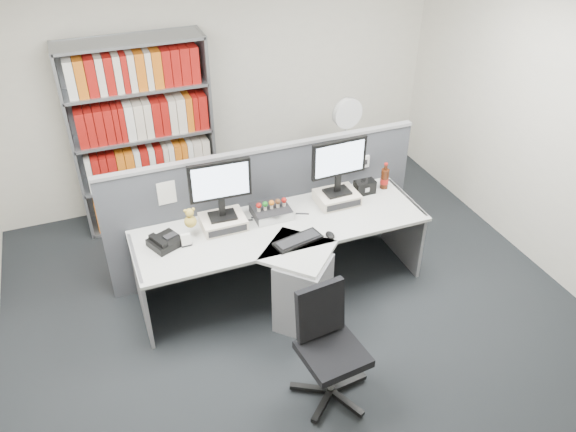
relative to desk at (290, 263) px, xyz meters
name	(u,v)px	position (x,y,z in m)	size (l,w,h in m)	color
ground	(316,346)	(0.00, -0.60, -0.46)	(5.50, 5.50, 0.00)	#232629
room_shell	(323,159)	(0.00, -0.60, 1.33)	(5.04, 5.54, 2.72)	silver
partition	(266,206)	(0.00, 0.65, 0.19)	(3.00, 0.08, 1.27)	#44464D
desk	(290,263)	(0.00, 0.00, 0.00)	(2.60, 1.20, 0.72)	beige
monitor_riser_left	(223,222)	(-0.48, 0.38, 0.31)	(0.38, 0.31, 0.10)	beige
monitor_riser_right	(337,197)	(0.62, 0.38, 0.31)	(0.38, 0.31, 0.10)	beige
monitor_left	(220,185)	(-0.48, 0.38, 0.69)	(0.53, 0.18, 0.54)	black
monitor_right	(339,162)	(0.62, 0.38, 0.69)	(0.53, 0.18, 0.54)	black
desktop_pc	(271,212)	(-0.03, 0.39, 0.31)	(0.33, 0.29, 0.09)	black
figurines	(272,204)	(-0.03, 0.38, 0.40)	(0.29, 0.05, 0.09)	beige
keyboard	(298,240)	(0.04, -0.06, 0.28)	(0.45, 0.25, 0.03)	black
mouse	(330,235)	(0.33, -0.10, 0.28)	(0.07, 0.11, 0.04)	black
desk_phone	(165,242)	(-1.01, 0.29, 0.30)	(0.31, 0.30, 0.11)	black
desk_calendar	(186,240)	(-0.85, 0.24, 0.31)	(0.09, 0.07, 0.11)	black
plush_toy	(190,219)	(-0.77, 0.34, 0.44)	(0.11, 0.11, 0.18)	gold
speaker	(365,187)	(0.93, 0.43, 0.33)	(0.20, 0.11, 0.13)	black
cola_bottle	(385,179)	(1.15, 0.45, 0.36)	(0.08, 0.08, 0.27)	#3F190A
shelving_unit	(143,138)	(-0.90, 1.85, 0.52)	(1.41, 0.40, 2.00)	gray
filing_cabinet	(343,174)	(1.20, 1.40, -0.11)	(0.45, 0.61, 0.70)	gray
desk_fan	(347,117)	(1.20, 1.40, 0.60)	(0.34, 0.20, 0.57)	white
office_chair	(328,343)	(-0.10, -1.02, 0.04)	(0.60, 0.61, 0.93)	silver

